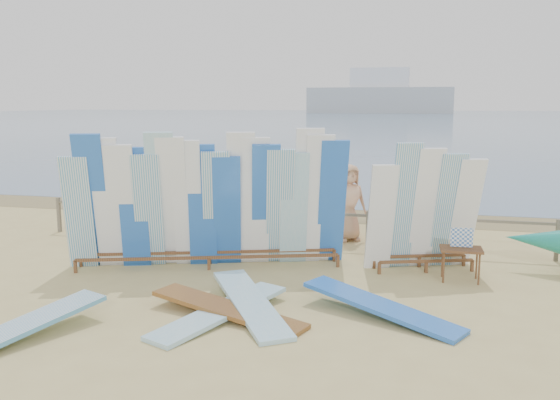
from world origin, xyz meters
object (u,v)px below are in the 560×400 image
(side_surfboard_rack, at_px, (425,213))
(main_surfboard_rack, at_px, (209,206))
(flat_board_d, at_px, (381,318))
(beach_chair_left, at_px, (336,230))
(flat_board_a, at_px, (250,313))
(flat_board_c, at_px, (228,317))
(beachgoer_extra_1, at_px, (155,185))
(vendor_table, at_px, (460,263))
(beachgoer_6, at_px, (348,202))
(beachgoer_0, at_px, (86,194))
(beachgoer_3, at_px, (217,183))
(beachgoer_2, at_px, (226,202))
(stroller, at_px, (405,228))
(beach_chair_right, at_px, (328,231))
(beachgoer_1, at_px, (115,189))
(flat_board_e, at_px, (17,342))
(flat_board_b, at_px, (220,318))
(beachgoer_11, at_px, (191,185))

(side_surfboard_rack, bearing_deg, main_surfboard_rack, 171.46)
(flat_board_d, relative_size, beach_chair_left, 3.45)
(side_surfboard_rack, relative_size, flat_board_a, 0.96)
(flat_board_c, bearing_deg, beachgoer_extra_1, 50.19)
(vendor_table, height_order, flat_board_c, vendor_table)
(beachgoer_6, bearing_deg, beachgoer_0, 143.76)
(flat_board_c, bearing_deg, flat_board_d, -58.52)
(beachgoer_0, bearing_deg, beachgoer_3, -114.64)
(beachgoer_0, bearing_deg, flat_board_d, 177.39)
(side_surfboard_rack, distance_m, vendor_table, 1.23)
(beachgoer_6, bearing_deg, beachgoer_2, 148.01)
(stroller, bearing_deg, beach_chair_right, 163.10)
(beach_chair_right, bearing_deg, stroller, -14.86)
(flat_board_c, bearing_deg, stroller, -6.21)
(flat_board_c, distance_m, beachgoer_3, 9.03)
(flat_board_d, bearing_deg, beachgoer_1, 79.78)
(beachgoer_3, bearing_deg, beachgoer_2, -0.92)
(flat_board_e, relative_size, stroller, 2.67)
(vendor_table, bearing_deg, beachgoer_2, 151.43)
(beachgoer_1, height_order, beachgoer_3, same)
(flat_board_c, xyz_separation_m, beachgoer_1, (-5.66, 6.65, 0.91))
(main_surfboard_rack, bearing_deg, beach_chair_left, 37.54)
(flat_board_e, distance_m, beach_chair_left, 8.21)
(flat_board_b, relative_size, beach_chair_left, 3.45)
(flat_board_c, relative_size, beachgoer_1, 1.48)
(beachgoer_extra_1, bearing_deg, flat_board_b, -24.47)
(flat_board_b, xyz_separation_m, beachgoer_3, (-3.12, 8.46, 0.91))
(beachgoer_3, relative_size, beachgoer_6, 0.97)
(flat_board_b, height_order, flat_board_a, flat_board_a)
(flat_board_a, height_order, beachgoer_11, beachgoer_11)
(side_surfboard_rack, relative_size, beachgoer_6, 1.38)
(flat_board_a, height_order, beachgoer_6, beachgoer_6)
(flat_board_b, height_order, flat_board_d, flat_board_d)
(beach_chair_right, relative_size, beachgoer_11, 0.43)
(beachgoer_11, bearing_deg, flat_board_d, -129.24)
(beachgoer_1, distance_m, beachgoer_3, 3.00)
(beachgoer_extra_1, bearing_deg, flat_board_c, -23.75)
(flat_board_a, height_order, flat_board_d, flat_board_d)
(flat_board_b, height_order, flat_board_c, flat_board_c)
(beachgoer_2, height_order, beachgoer_11, beachgoer_11)
(stroller, bearing_deg, beachgoer_6, 158.26)
(side_surfboard_rack, distance_m, beachgoer_0, 9.68)
(flat_board_a, xyz_separation_m, beachgoer_2, (-2.29, 5.43, 0.82))
(flat_board_b, height_order, beachgoer_2, beachgoer_2)
(beachgoer_2, xyz_separation_m, beachgoer_extra_1, (-3.22, 2.64, -0.01))
(beachgoer_2, bearing_deg, beachgoer_1, 160.44)
(beachgoer_3, bearing_deg, flat_board_b, -5.02)
(side_surfboard_rack, xyz_separation_m, flat_board_c, (-2.95, -3.48, -1.17))
(vendor_table, height_order, beachgoer_1, beachgoer_1)
(flat_board_b, distance_m, stroller, 6.24)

